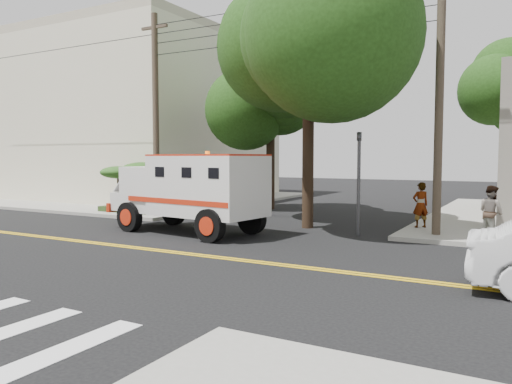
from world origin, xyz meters
The scene contains 13 objects.
ground centered at (0.00, 0.00, 0.00)m, with size 100.00×100.00×0.00m, color black.
sidewalk_nw centered at (-13.50, 13.50, 0.07)m, with size 17.00×17.00×0.15m, color gray.
building_left centered at (-15.50, 15.00, 5.15)m, with size 16.00×14.00×10.00m, color beige.
utility_pole_left centered at (-5.60, 6.00, 4.50)m, with size 0.28×0.28×9.00m, color #382D23.
utility_pole_right centered at (6.30, 6.20, 4.50)m, with size 0.28×0.28×9.00m, color #382D23.
tree_main centered at (1.94, 6.21, 7.20)m, with size 6.08×5.70×9.85m.
tree_left centered at (-2.68, 11.79, 5.73)m, with size 4.48×4.20×7.70m.
traffic_signal centered at (3.80, 5.60, 2.23)m, with size 0.15×0.18×3.60m.
accessibility_sign centered at (-6.20, 6.17, 1.37)m, with size 0.45×0.10×2.02m.
palm_planter centered at (-7.44, 6.62, 1.65)m, with size 3.52×2.63×2.36m.
armored_truck centered at (-1.64, 3.23, 1.61)m, with size 6.46×3.17×2.83m.
pedestrian_a centered at (5.50, 7.64, 0.98)m, with size 0.61×0.40×1.67m, color gray.
pedestrian_b centered at (7.96, 6.16, 1.00)m, with size 0.82×0.64×1.69m, color gray.
Camera 1 is at (9.13, -11.21, 2.73)m, focal length 35.00 mm.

